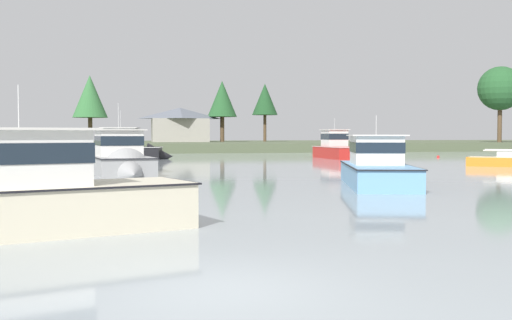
# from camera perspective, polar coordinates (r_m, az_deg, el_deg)

# --- Properties ---
(ground_plane) EXTENTS (435.28, 435.28, 0.00)m
(ground_plane) POSITION_cam_1_polar(r_m,az_deg,el_deg) (10.51, -3.45, -11.72)
(ground_plane) COLOR #939EA3
(far_shore_bank) EXTENTS (195.87, 43.95, 1.30)m
(far_shore_bank) POSITION_cam_1_polar(r_m,az_deg,el_deg) (104.42, -11.43, 1.30)
(far_shore_bank) COLOR #4C563D
(far_shore_bank) RESTS_ON ground
(cruiser_red) EXTENTS (2.93, 9.61, 5.27)m
(cruiser_red) POSITION_cam_1_polar(r_m,az_deg,el_deg) (67.23, 7.25, 0.77)
(cruiser_red) COLOR #B2231E
(cruiser_red) RESTS_ON ground
(cruiser_grey) EXTENTS (4.82, 10.86, 5.83)m
(cruiser_grey) POSITION_cam_1_polar(r_m,az_deg,el_deg) (40.04, -12.45, -0.39)
(cruiser_grey) COLOR gray
(cruiser_grey) RESTS_ON ground
(dinghy_navy) EXTENTS (4.07, 2.27, 0.57)m
(dinghy_navy) POSITION_cam_1_polar(r_m,az_deg,el_deg) (56.12, 11.17, -0.13)
(dinghy_navy) COLOR navy
(dinghy_navy) RESTS_ON ground
(cruiser_skyblue) EXTENTS (5.45, 10.57, 4.59)m
(cruiser_skyblue) POSITION_cam_1_polar(r_m,az_deg,el_deg) (32.22, 10.94, -1.19)
(cruiser_skyblue) COLOR #669ECC
(cruiser_skyblue) RESTS_ON ground
(sailboat_orange) EXTENTS (6.55, 5.67, 11.04)m
(sailboat_orange) POSITION_cam_1_polar(r_m,az_deg,el_deg) (52.85, 22.67, -0.33)
(sailboat_orange) COLOR orange
(sailboat_orange) RESTS_ON ground
(cruiser_black) EXTENTS (10.93, 4.87, 6.17)m
(cruiser_black) POSITION_cam_1_polar(r_m,az_deg,el_deg) (65.08, -12.00, 0.76)
(cruiser_black) COLOR black
(cruiser_black) RESTS_ON ground
(mooring_buoy_orange) EXTENTS (0.37, 0.37, 0.42)m
(mooring_buoy_orange) POSITION_cam_1_polar(r_m,az_deg,el_deg) (52.51, -15.67, -0.42)
(mooring_buoy_orange) COLOR orange
(mooring_buoy_orange) RESTS_ON ground
(mooring_buoy_red) EXTENTS (0.33, 0.33, 0.38)m
(mooring_buoy_red) POSITION_cam_1_polar(r_m,az_deg,el_deg) (71.19, 16.58, 0.28)
(mooring_buoy_red) COLOR red
(mooring_buoy_red) RESTS_ON ground
(shore_tree_center_right) EXTENTS (5.06, 5.06, 10.50)m
(shore_tree_center_right) POSITION_cam_1_polar(r_m,az_deg,el_deg) (106.19, -3.17, 5.66)
(shore_tree_center_right) COLOR brown
(shore_tree_center_right) RESTS_ON far_shore_bank
(shore_tree_left) EXTENTS (7.05, 7.05, 12.19)m
(shore_tree_left) POSITION_cam_1_polar(r_m,az_deg,el_deg) (106.58, 21.76, 6.18)
(shore_tree_left) COLOR brown
(shore_tree_left) RESTS_ON far_shore_bank
(shore_tree_right) EXTENTS (4.55, 4.55, 10.30)m
(shore_tree_right) POSITION_cam_1_polar(r_m,az_deg,el_deg) (109.50, 0.83, 5.63)
(shore_tree_right) COLOR brown
(shore_tree_right) RESTS_ON far_shore_bank
(shore_tree_inland_a) EXTENTS (5.80, 5.80, 11.19)m
(shore_tree_inland_a) POSITION_cam_1_polar(r_m,az_deg,el_deg) (106.80, -15.19, 5.70)
(shore_tree_inland_a) COLOR brown
(shore_tree_inland_a) RESTS_ON far_shore_bank
(cottage_eastern) EXTENTS (10.11, 6.76, 5.79)m
(cottage_eastern) POSITION_cam_1_polar(r_m,az_deg,el_deg) (104.75, -7.10, 3.32)
(cottage_eastern) COLOR #9E998E
(cottage_eastern) RESTS_ON far_shore_bank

